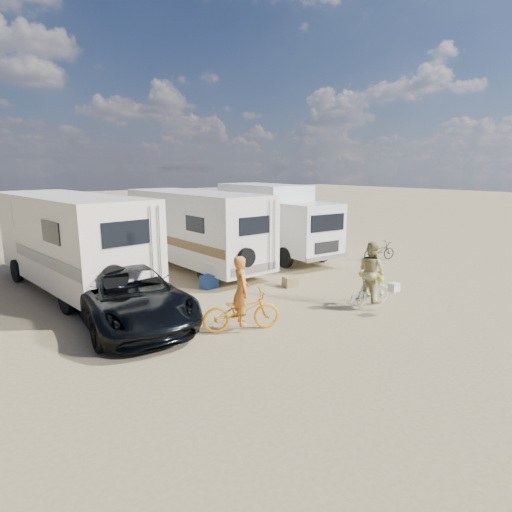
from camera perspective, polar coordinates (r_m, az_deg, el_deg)
ground at (r=11.96m, az=9.89°, el=-7.94°), size 140.00×140.00×0.00m
rv_main at (r=17.18m, az=-8.12°, el=3.45°), size 2.68×7.55×3.08m
rv_left at (r=15.23m, az=-23.81°, el=1.62°), size 3.45×8.12×3.16m
box_truck at (r=19.26m, az=2.68°, el=4.72°), size 2.64×6.96×3.27m
dark_suv at (r=11.58m, az=-16.93°, el=-5.12°), size 2.81×5.45×1.47m
bike_man at (r=10.60m, az=-1.99°, el=-7.43°), size 2.06×1.36×1.02m
bike_woman at (r=12.82m, az=15.20°, el=-4.63°), size 1.59×0.58×0.94m
rider_man at (r=10.49m, az=-2.00°, el=-5.61°), size 0.62×0.74×1.73m
rider_woman at (r=12.72m, az=15.30°, el=-2.84°), size 0.74×0.91×1.76m
bike_parked at (r=19.43m, az=16.34°, el=0.67°), size 1.66×0.96×0.82m
cooler at (r=14.43m, az=-6.36°, el=-3.45°), size 0.66×0.56×0.45m
crate at (r=14.55m, az=4.64°, el=-3.51°), size 0.52×0.52×0.35m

